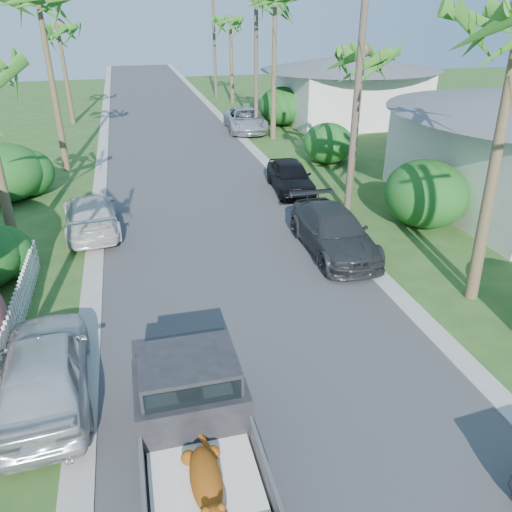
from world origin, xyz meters
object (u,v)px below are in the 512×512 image
object	(u,v)px
palm_r_d	(231,18)
utility_pole_d	(214,44)
utility_pole_c	(256,59)
palm_r_b	(362,51)
parked_car_ln	(44,369)
house_right_far	(349,91)
utility_pole_b	(357,95)
pickup_truck	(193,416)
palm_l_d	(58,26)
parked_car_rm	(333,232)
parked_car_lf	(91,215)
parked_car_rd	(245,120)
parked_car_rf	(290,176)

from	to	relation	value
palm_r_d	utility_pole_d	xyz separation A→B (m)	(-0.90, 3.00, -2.14)
palm_r_d	utility_pole_c	world-z (taller)	utility_pole_c
utility_pole_c	palm_r_b	bearing A→B (deg)	-85.60
parked_car_ln	house_right_far	bearing A→B (deg)	-129.13
utility_pole_b	house_right_far	bearing A→B (deg)	66.48
pickup_truck	house_right_far	distance (m)	31.79
palm_l_d	utility_pole_b	xyz separation A→B (m)	(12.10, -21.00, -1.84)
parked_car_rm	utility_pole_c	xyz separation A→B (m)	(2.00, 18.32, 3.89)
parked_car_ln	palm_r_d	size ratio (longest dim) A/B	0.55
palm_l_d	utility_pole_c	distance (m)	13.63
pickup_truck	palm_r_b	size ratio (longest dim) A/B	0.71
parked_car_lf	utility_pole_b	world-z (taller)	utility_pole_b
parked_car_rm	utility_pole_b	bearing A→B (deg)	59.93
parked_car_rd	palm_r_d	xyz separation A→B (m)	(1.50, 11.39, 6.00)
parked_car_rd	palm_l_d	distance (m)	13.93
parked_car_lf	palm_r_b	size ratio (longest dim) A/B	0.64
parked_car_ln	utility_pole_c	bearing A→B (deg)	-118.20
pickup_truck	parked_car_rd	size ratio (longest dim) A/B	0.97
utility_pole_d	utility_pole_c	bearing A→B (deg)	-90.00
palm_r_b	palm_r_d	world-z (taller)	palm_r_d
parked_car_ln	utility_pole_d	xyz separation A→B (m)	(10.60, 38.55, 3.85)
parked_car_lf	utility_pole_c	xyz separation A→B (m)	(10.02, 14.52, 3.93)
palm_l_d	utility_pole_d	size ratio (longest dim) A/B	0.86
palm_r_b	utility_pole_b	distance (m)	2.61
parked_car_rd	utility_pole_c	xyz separation A→B (m)	(0.60, -0.61, 3.87)
parked_car_rf	parked_car_rd	bearing A→B (deg)	90.12
pickup_truck	parked_car_ln	size ratio (longest dim) A/B	1.16
utility_pole_b	utility_pole_c	xyz separation A→B (m)	(0.00, 15.00, 0.00)
parked_car_ln	palm_l_d	size ratio (longest dim) A/B	0.58
parked_car_rm	utility_pole_c	world-z (taller)	utility_pole_c
parked_car_rf	palm_r_d	xyz separation A→B (m)	(2.37, 23.96, 6.05)
parked_car_ln	parked_car_rd	bearing A→B (deg)	-116.45
palm_r_b	house_right_far	distance (m)	16.75
pickup_truck	house_right_far	world-z (taller)	house_right_far
parked_car_lf	palm_r_b	distance (m)	12.32
parked_car_rm	utility_pole_d	distance (m)	33.60
parked_car_lf	palm_r_d	xyz separation A→B (m)	(10.92, 26.52, 6.07)
parked_car_ln	parked_car_lf	world-z (taller)	parked_car_ln
utility_pole_b	pickup_truck	bearing A→B (deg)	-125.58
parked_car_rm	utility_pole_c	distance (m)	18.83
pickup_truck	utility_pole_b	world-z (taller)	utility_pole_b
utility_pole_b	palm_r_b	bearing A→B (deg)	63.43
utility_pole_c	utility_pole_d	world-z (taller)	same
palm_r_d	utility_pole_b	bearing A→B (deg)	-91.91
parked_car_rd	parked_car_rm	bearing A→B (deg)	-90.23
pickup_truck	utility_pole_b	bearing A→B (deg)	54.42
palm_r_d	palm_r_b	bearing A→B (deg)	-89.77
parked_car_rm	palm_l_d	xyz separation A→B (m)	(-10.10, 24.32, 5.73)
parked_car_rd	utility_pole_d	distance (m)	14.92
parked_car_rm	palm_l_d	bearing A→B (deg)	113.58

